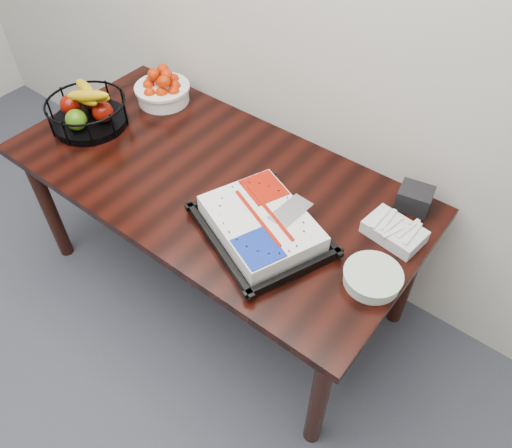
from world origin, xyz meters
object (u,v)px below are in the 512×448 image
Objects in this scene: plate_stack at (372,278)px; napkin_box at (414,198)px; fruit_basket at (87,110)px; cake_tray at (261,226)px; tangerine_bowl at (162,88)px; table at (214,191)px.

plate_stack is 1.61× the size of napkin_box.
fruit_basket is at bearing -179.97° from plate_stack.
fruit_basket reaches higher than napkin_box.
cake_tray is 2.21× the size of tangerine_bowl.
table is at bearing -154.86° from napkin_box.
cake_tray is 1.01m from tangerine_bowl.
fruit_basket is at bearing -109.97° from tangerine_bowl.
tangerine_bowl reaches higher than table.
tangerine_bowl is 1.41m from plate_stack.
fruit_basket is at bearing -173.65° from table.
tangerine_bowl is (-0.56, 0.28, 0.16)m from table.
napkin_box is (1.44, 0.43, -0.04)m from fruit_basket.
table is 4.90× the size of fruit_basket.
plate_stack is (1.36, -0.35, -0.05)m from tangerine_bowl.
plate_stack is at bearing -5.45° from table.
cake_tray is 1.62× the size of fruit_basket.
fruit_basket reaches higher than tangerine_bowl.
tangerine_bowl is at bearing 156.14° from cake_tray.
table is 0.81m from plate_stack.
plate_stack reaches higher than table.
plate_stack is at bearing -82.76° from napkin_box.
cake_tray reaches higher than plate_stack.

